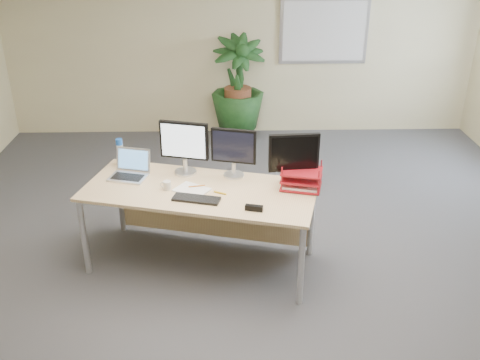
{
  "coord_description": "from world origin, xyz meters",
  "views": [
    {
      "loc": [
        -0.23,
        -3.95,
        3.05
      ],
      "look_at": [
        -0.12,
        0.35,
        0.93
      ],
      "focal_mm": 40.0,
      "sensor_mm": 36.0,
      "label": 1
    }
  ],
  "objects_px": {
    "monitor_left": "(184,144)",
    "laptop": "(130,170)",
    "monitor_right": "(234,150)",
    "floor_plant": "(238,90)",
    "desk": "(204,200)"
  },
  "relations": [
    {
      "from": "desk",
      "to": "floor_plant",
      "type": "distance_m",
      "value": 3.2
    },
    {
      "from": "laptop",
      "to": "monitor_left",
      "type": "bearing_deg",
      "value": 4.8
    },
    {
      "from": "floor_plant",
      "to": "laptop",
      "type": "relative_size",
      "value": 3.69
    },
    {
      "from": "monitor_left",
      "to": "laptop",
      "type": "bearing_deg",
      "value": -175.2
    },
    {
      "from": "monitor_right",
      "to": "laptop",
      "type": "xyz_separation_m",
      "value": [
        -0.99,
        0.03,
        -0.21
      ]
    },
    {
      "from": "laptop",
      "to": "floor_plant",
      "type": "bearing_deg",
      "value": 69.88
    },
    {
      "from": "laptop",
      "to": "monitor_right",
      "type": "bearing_deg",
      "value": -1.98
    },
    {
      "from": "monitor_right",
      "to": "laptop",
      "type": "height_order",
      "value": "monitor_right"
    },
    {
      "from": "monitor_right",
      "to": "laptop",
      "type": "bearing_deg",
      "value": 178.02
    },
    {
      "from": "floor_plant",
      "to": "monitor_left",
      "type": "xyz_separation_m",
      "value": [
        -0.57,
        -2.95,
        0.36
      ]
    },
    {
      "from": "desk",
      "to": "floor_plant",
      "type": "xyz_separation_m",
      "value": [
        0.4,
        3.18,
        0.11
      ]
    },
    {
      "from": "monitor_left",
      "to": "monitor_right",
      "type": "height_order",
      "value": "monitor_left"
    },
    {
      "from": "floor_plant",
      "to": "monitor_left",
      "type": "height_order",
      "value": "floor_plant"
    },
    {
      "from": "floor_plant",
      "to": "monitor_right",
      "type": "height_order",
      "value": "floor_plant"
    },
    {
      "from": "monitor_left",
      "to": "laptop",
      "type": "height_order",
      "value": "monitor_left"
    }
  ]
}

